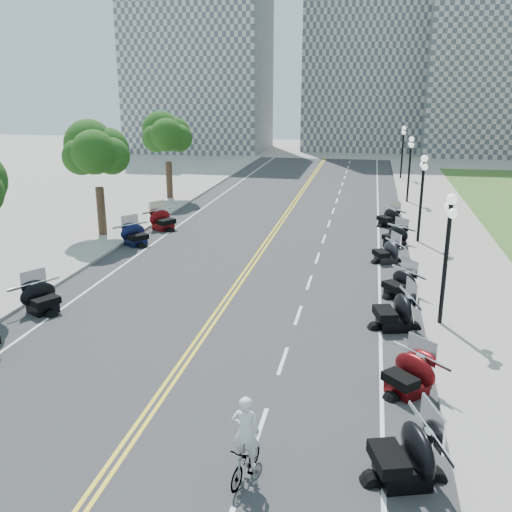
# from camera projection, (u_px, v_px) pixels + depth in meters

# --- Properties ---
(ground) EXTENTS (160.00, 160.00, 0.00)m
(ground) POSITION_uv_depth(u_px,v_px,m) (191.00, 352.00, 19.55)
(ground) COLOR gray
(road) EXTENTS (16.00, 90.00, 0.01)m
(road) POSITION_uv_depth(u_px,v_px,m) (251.00, 266.00, 28.94)
(road) COLOR #333335
(road) RESTS_ON ground
(centerline_yellow_a) EXTENTS (0.12, 90.00, 0.00)m
(centerline_yellow_a) POSITION_uv_depth(u_px,v_px,m) (248.00, 265.00, 28.96)
(centerline_yellow_a) COLOR yellow
(centerline_yellow_a) RESTS_ON road
(centerline_yellow_b) EXTENTS (0.12, 90.00, 0.00)m
(centerline_yellow_b) POSITION_uv_depth(u_px,v_px,m) (253.00, 266.00, 28.92)
(centerline_yellow_b) COLOR yellow
(centerline_yellow_b) RESTS_ON road
(edge_line_north) EXTENTS (0.12, 90.00, 0.00)m
(edge_line_north) POSITION_uv_depth(u_px,v_px,m) (379.00, 273.00, 27.73)
(edge_line_north) COLOR white
(edge_line_north) RESTS_ON road
(edge_line_south) EXTENTS (0.12, 90.00, 0.00)m
(edge_line_south) POSITION_uv_depth(u_px,v_px,m) (133.00, 258.00, 30.15)
(edge_line_south) COLOR white
(edge_line_south) RESTS_ON road
(lane_dash_5) EXTENTS (0.12, 2.00, 0.00)m
(lane_dash_5) POSITION_uv_depth(u_px,v_px,m) (260.00, 429.00, 15.19)
(lane_dash_5) COLOR white
(lane_dash_5) RESTS_ON road
(lane_dash_6) EXTENTS (0.12, 2.00, 0.00)m
(lane_dash_6) POSITION_uv_depth(u_px,v_px,m) (283.00, 361.00, 18.94)
(lane_dash_6) COLOR white
(lane_dash_6) RESTS_ON road
(lane_dash_7) EXTENTS (0.12, 2.00, 0.00)m
(lane_dash_7) POSITION_uv_depth(u_px,v_px,m) (298.00, 315.00, 22.70)
(lane_dash_7) COLOR white
(lane_dash_7) RESTS_ON road
(lane_dash_8) EXTENTS (0.12, 2.00, 0.00)m
(lane_dash_8) POSITION_uv_depth(u_px,v_px,m) (309.00, 282.00, 26.46)
(lane_dash_8) COLOR white
(lane_dash_8) RESTS_ON road
(lane_dash_9) EXTENTS (0.12, 2.00, 0.00)m
(lane_dash_9) POSITION_uv_depth(u_px,v_px,m) (317.00, 258.00, 30.21)
(lane_dash_9) COLOR white
(lane_dash_9) RESTS_ON road
(lane_dash_10) EXTENTS (0.12, 2.00, 0.00)m
(lane_dash_10) POSITION_uv_depth(u_px,v_px,m) (324.00, 239.00, 33.97)
(lane_dash_10) COLOR white
(lane_dash_10) RESTS_ON road
(lane_dash_11) EXTENTS (0.12, 2.00, 0.00)m
(lane_dash_11) POSITION_uv_depth(u_px,v_px,m) (329.00, 224.00, 37.73)
(lane_dash_11) COLOR white
(lane_dash_11) RESTS_ON road
(lane_dash_12) EXTENTS (0.12, 2.00, 0.00)m
(lane_dash_12) POSITION_uv_depth(u_px,v_px,m) (333.00, 211.00, 41.48)
(lane_dash_12) COLOR white
(lane_dash_12) RESTS_ON road
(lane_dash_13) EXTENTS (0.12, 2.00, 0.00)m
(lane_dash_13) POSITION_uv_depth(u_px,v_px,m) (337.00, 201.00, 45.24)
(lane_dash_13) COLOR white
(lane_dash_13) RESTS_ON road
(lane_dash_14) EXTENTS (0.12, 2.00, 0.00)m
(lane_dash_14) POSITION_uv_depth(u_px,v_px,m) (340.00, 192.00, 48.99)
(lane_dash_14) COLOR white
(lane_dash_14) RESTS_ON road
(lane_dash_15) EXTENTS (0.12, 2.00, 0.00)m
(lane_dash_15) POSITION_uv_depth(u_px,v_px,m) (342.00, 184.00, 52.75)
(lane_dash_15) COLOR white
(lane_dash_15) RESTS_ON road
(lane_dash_16) EXTENTS (0.12, 2.00, 0.00)m
(lane_dash_16) POSITION_uv_depth(u_px,v_px,m) (344.00, 178.00, 56.51)
(lane_dash_16) COLOR white
(lane_dash_16) RESTS_ON road
(lane_dash_17) EXTENTS (0.12, 2.00, 0.00)m
(lane_dash_17) POSITION_uv_depth(u_px,v_px,m) (346.00, 172.00, 60.26)
(lane_dash_17) COLOR white
(lane_dash_17) RESTS_ON road
(lane_dash_18) EXTENTS (0.12, 2.00, 0.00)m
(lane_dash_18) POSITION_uv_depth(u_px,v_px,m) (348.00, 167.00, 64.02)
(lane_dash_18) COLOR white
(lane_dash_18) RESTS_ON road
(lane_dash_19) EXTENTS (0.12, 2.00, 0.00)m
(lane_dash_19) POSITION_uv_depth(u_px,v_px,m) (350.00, 162.00, 67.77)
(lane_dash_19) COLOR white
(lane_dash_19) RESTS_ON road
(sidewalk_north) EXTENTS (5.00, 90.00, 0.15)m
(sidewalk_north) POSITION_uv_depth(u_px,v_px,m) (468.00, 277.00, 26.94)
(sidewalk_north) COLOR #9E9991
(sidewalk_north) RESTS_ON ground
(sidewalk_south) EXTENTS (5.00, 90.00, 0.15)m
(sidewalk_south) POSITION_uv_depth(u_px,v_px,m) (62.00, 253.00, 30.90)
(sidewalk_south) COLOR #9E9991
(sidewalk_south) RESTS_ON ground
(distant_block_a) EXTENTS (18.00, 14.00, 26.00)m
(distant_block_a) POSITION_uv_depth(u_px,v_px,m) (200.00, 53.00, 77.44)
(distant_block_a) COLOR gray
(distant_block_a) RESTS_ON ground
(distant_block_b) EXTENTS (16.00, 12.00, 30.00)m
(distant_block_b) POSITION_uv_depth(u_px,v_px,m) (366.00, 38.00, 78.34)
(distant_block_b) COLOR gray
(distant_block_b) RESTS_ON ground
(distant_block_c) EXTENTS (20.00, 14.00, 22.00)m
(distant_block_c) POSITION_uv_depth(u_px,v_px,m) (506.00, 67.00, 73.28)
(distant_block_c) COLOR gray
(distant_block_c) RESTS_ON ground
(street_lamp_2) EXTENTS (0.50, 1.20, 4.90)m
(street_lamp_2) POSITION_uv_depth(u_px,v_px,m) (446.00, 261.00, 20.94)
(street_lamp_2) COLOR black
(street_lamp_2) RESTS_ON sidewalk_north
(street_lamp_3) EXTENTS (0.50, 1.20, 4.90)m
(street_lamp_3) POSITION_uv_depth(u_px,v_px,m) (421.00, 200.00, 32.21)
(street_lamp_3) COLOR black
(street_lamp_3) RESTS_ON sidewalk_north
(street_lamp_4) EXTENTS (0.50, 1.20, 4.90)m
(street_lamp_4) POSITION_uv_depth(u_px,v_px,m) (409.00, 170.00, 43.47)
(street_lamp_4) COLOR black
(street_lamp_4) RESTS_ON sidewalk_north
(street_lamp_5) EXTENTS (0.50, 1.20, 4.90)m
(street_lamp_5) POSITION_uv_depth(u_px,v_px,m) (402.00, 153.00, 54.74)
(street_lamp_5) COLOR black
(street_lamp_5) RESTS_ON sidewalk_north
(tree_3) EXTENTS (4.80, 4.80, 9.20)m
(tree_3) POSITION_uv_depth(u_px,v_px,m) (97.00, 158.00, 33.22)
(tree_3) COLOR #235619
(tree_3) RESTS_ON sidewalk_south
(tree_4) EXTENTS (4.80, 4.80, 9.20)m
(tree_4) POSITION_uv_depth(u_px,v_px,m) (168.00, 139.00, 44.49)
(tree_4) COLOR #235619
(tree_4) RESTS_ON sidewalk_south
(motorcycle_n_4) EXTENTS (2.75, 2.75, 1.52)m
(motorcycle_n_4) POSITION_uv_depth(u_px,v_px,m) (404.00, 452.00, 13.02)
(motorcycle_n_4) COLOR black
(motorcycle_n_4) RESTS_ON road
(motorcycle_n_5) EXTENTS (2.70, 2.70, 1.33)m
(motorcycle_n_5) POSITION_uv_depth(u_px,v_px,m) (408.00, 373.00, 16.79)
(motorcycle_n_5) COLOR #590A0C
(motorcycle_n_5) RESTS_ON road
(motorcycle_n_6) EXTENTS (2.64, 2.64, 1.51)m
(motorcycle_n_6) POSITION_uv_depth(u_px,v_px,m) (394.00, 309.00, 21.29)
(motorcycle_n_6) COLOR black
(motorcycle_n_6) RESTS_ON road
(motorcycle_n_7) EXTENTS (2.59, 2.59, 1.29)m
(motorcycle_n_7) POSITION_uv_depth(u_px,v_px,m) (399.00, 282.00, 24.56)
(motorcycle_n_7) COLOR black
(motorcycle_n_7) RESTS_ON road
(motorcycle_n_8) EXTENTS (2.41, 2.41, 1.26)m
(motorcycle_n_8) POSITION_uv_depth(u_px,v_px,m) (386.00, 251.00, 29.31)
(motorcycle_n_8) COLOR black
(motorcycle_n_8) RESTS_ON road
(motorcycle_n_9) EXTENTS (2.53, 2.53, 1.25)m
(motorcycle_n_9) POSITION_uv_depth(u_px,v_px,m) (395.00, 235.00, 32.41)
(motorcycle_n_9) COLOR black
(motorcycle_n_9) RESTS_ON road
(motorcycle_n_10) EXTENTS (2.59, 2.59, 1.29)m
(motorcycle_n_10) POSITION_uv_depth(u_px,v_px,m) (388.00, 216.00, 36.93)
(motorcycle_n_10) COLOR black
(motorcycle_n_10) RESTS_ON road
(motorcycle_s_6) EXTENTS (2.63, 2.63, 1.35)m
(motorcycle_s_6) POSITION_uv_depth(u_px,v_px,m) (42.00, 296.00, 22.84)
(motorcycle_s_6) COLOR black
(motorcycle_s_6) RESTS_ON road
(motorcycle_s_8) EXTENTS (2.73, 2.73, 1.36)m
(motorcycle_s_8) POSITION_uv_depth(u_px,v_px,m) (135.00, 234.00, 32.46)
(motorcycle_s_8) COLOR black
(motorcycle_s_8) RESTS_ON road
(motorcycle_s_9) EXTENTS (2.80, 2.80, 1.43)m
(motorcycle_s_9) POSITION_uv_depth(u_px,v_px,m) (163.00, 219.00, 35.97)
(motorcycle_s_9) COLOR #590A0C
(motorcycle_s_9) RESTS_ON road
(bicycle) EXTENTS (0.78, 1.64, 0.95)m
(bicycle) POSITION_uv_depth(u_px,v_px,m) (246.00, 461.00, 13.15)
(bicycle) COLOR #A51414
(bicycle) RESTS_ON road
(cyclist_rider) EXTENTS (0.65, 0.43, 1.80)m
(cyclist_rider) POSITION_uv_depth(u_px,v_px,m) (245.00, 409.00, 12.75)
(cyclist_rider) COLOR silver
(cyclist_rider) RESTS_ON bicycle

